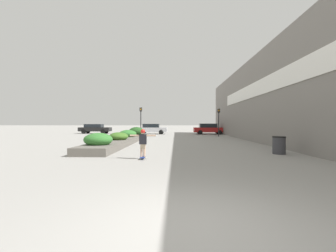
{
  "coord_description": "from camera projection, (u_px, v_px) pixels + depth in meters",
  "views": [
    {
      "loc": [
        -0.35,
        -3.48,
        1.63
      ],
      "look_at": [
        -1.08,
        17.81,
        1.34
      ],
      "focal_mm": 24.0,
      "sensor_mm": 36.0,
      "label": 1
    }
  ],
  "objects": [
    {
      "name": "car_leftmost",
      "position": [
        95.0,
        128.0,
        34.62
      ],
      "size": [
        4.74,
        1.85,
        1.46
      ],
      "rotation": [
        0.0,
        0.0,
        -1.57
      ],
      "color": "black",
      "rests_on": "ground_plane"
    },
    {
      "name": "ground_plane",
      "position": [
        198.0,
        227.0,
        3.49
      ],
      "size": [
        300.0,
        300.0,
        0.0
      ],
      "primitive_type": "plane",
      "color": "gray"
    },
    {
      "name": "car_center_right",
      "position": [
        152.0,
        129.0,
        33.12
      ],
      "size": [
        4.28,
        2.02,
        1.5
      ],
      "rotation": [
        0.0,
        0.0,
        -1.57
      ],
      "color": "#BCBCC1",
      "rests_on": "ground_plane"
    },
    {
      "name": "building_wall_right",
      "position": [
        270.0,
        95.0,
        16.57
      ],
      "size": [
        0.67,
        41.43,
        7.36
      ],
      "color": "gray",
      "rests_on": "ground_plane"
    },
    {
      "name": "planter_box",
      "position": [
        124.0,
        138.0,
        18.18
      ],
      "size": [
        1.86,
        14.71,
        1.2
      ],
      "color": "#605B54",
      "rests_on": "ground_plane"
    },
    {
      "name": "car_center_left",
      "position": [
        209.0,
        129.0,
        32.42
      ],
      "size": [
        4.41,
        2.04,
        1.54
      ],
      "rotation": [
        0.0,
        0.0,
        -1.57
      ],
      "color": "maroon",
      "rests_on": "ground_plane"
    },
    {
      "name": "trash_bin",
      "position": [
        279.0,
        145.0,
        11.75
      ],
      "size": [
        0.67,
        0.67,
        0.92
      ],
      "color": "#38383D",
      "rests_on": "ground_plane"
    },
    {
      "name": "skateboarder",
      "position": [
        143.0,
        140.0,
        10.1
      ],
      "size": [
        1.17,
        0.21,
        1.25
      ],
      "rotation": [
        0.0,
        0.0,
        0.02
      ],
      "color": "tan",
      "rests_on": "skateboard"
    },
    {
      "name": "traffic_light_left",
      "position": [
        141.0,
        117.0,
        27.13
      ],
      "size": [
        0.28,
        0.3,
        3.5
      ],
      "color": "black",
      "rests_on": "ground_plane"
    },
    {
      "name": "car_rightmost",
      "position": [
        279.0,
        129.0,
        31.43
      ],
      "size": [
        4.02,
        2.01,
        1.58
      ],
      "rotation": [
        0.0,
        0.0,
        1.57
      ],
      "color": "slate",
      "rests_on": "ground_plane"
    },
    {
      "name": "skateboard",
      "position": [
        143.0,
        157.0,
        10.11
      ],
      "size": [
        0.26,
        0.65,
        0.1
      ],
      "rotation": [
        0.0,
        0.0,
        0.02
      ],
      "color": "navy",
      "rests_on": "ground_plane"
    },
    {
      "name": "traffic_light_right",
      "position": [
        219.0,
        118.0,
        26.95
      ],
      "size": [
        0.28,
        0.3,
        3.34
      ],
      "color": "black",
      "rests_on": "ground_plane"
    }
  ]
}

